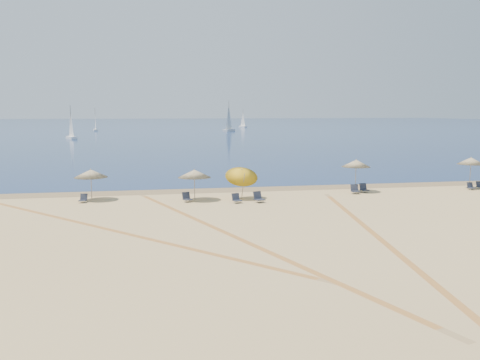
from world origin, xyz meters
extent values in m
plane|color=tan|center=(0.00, 0.00, 0.00)|extent=(160.00, 160.00, 0.00)
plane|color=#0C2151|center=(0.00, 225.00, 0.01)|extent=(500.00, 500.00, 0.00)
plane|color=olive|center=(0.00, 24.00, 0.00)|extent=(500.00, 500.00, 0.00)
cylinder|color=gray|center=(-10.57, 20.94, 1.03)|extent=(0.05, 0.08, 2.06)
cone|color=#F6EBC5|center=(-10.57, 20.96, 1.91)|extent=(2.34, 2.35, 0.59)
sphere|color=gray|center=(-10.57, 20.96, 2.21)|extent=(0.08, 0.08, 0.08)
cylinder|color=gray|center=(-3.37, 19.58, 1.02)|extent=(0.05, 0.05, 2.05)
cone|color=#F6EBC5|center=(-3.37, 19.58, 1.90)|extent=(2.33, 2.33, 0.55)
sphere|color=gray|center=(-3.37, 19.58, 2.20)|extent=(0.08, 0.08, 0.08)
cylinder|color=gray|center=(0.02, 18.90, 0.99)|extent=(0.05, 1.17, 2.00)
cone|color=gold|center=(0.02, 19.39, 1.85)|extent=(2.34, 2.30, 1.63)
sphere|color=gray|center=(0.02, 19.39, 2.15)|extent=(0.08, 0.08, 0.08)
cylinder|color=gray|center=(9.46, 21.13, 1.19)|extent=(0.05, 0.05, 2.38)
cone|color=#F6EBC5|center=(9.46, 21.13, 2.23)|extent=(2.24, 2.24, 0.55)
sphere|color=gray|center=(9.46, 21.13, 2.53)|extent=(0.08, 0.08, 0.08)
cylinder|color=gray|center=(19.30, 20.93, 1.21)|extent=(0.05, 0.05, 2.42)
cone|color=#F6EBC5|center=(19.30, 20.93, 2.27)|extent=(2.14, 2.14, 0.55)
sphere|color=gray|center=(19.30, 20.93, 2.57)|extent=(0.08, 0.08, 0.08)
cube|color=#1D212E|center=(-11.08, 19.90, 0.16)|extent=(0.60, 0.60, 0.05)
cube|color=#1D212E|center=(-11.02, 20.14, 0.38)|extent=(0.53, 0.30, 0.44)
cylinder|color=#A5A5AD|center=(-11.28, 19.77, 0.08)|extent=(0.02, 0.02, 0.16)
cylinder|color=#A5A5AD|center=(-10.89, 19.68, 0.08)|extent=(0.02, 0.02, 0.16)
cube|color=#1D212E|center=(-3.93, 18.86, 0.18)|extent=(0.71, 0.71, 0.05)
cube|color=#1D212E|center=(-4.02, 19.11, 0.42)|extent=(0.59, 0.37, 0.50)
cylinder|color=#A5A5AD|center=(-4.14, 18.58, 0.09)|extent=(0.02, 0.02, 0.18)
cylinder|color=#A5A5AD|center=(-3.72, 18.73, 0.09)|extent=(0.02, 0.02, 0.18)
cube|color=#1D212E|center=(-0.61, 17.78, 0.18)|extent=(0.67, 0.67, 0.05)
cube|color=#1D212E|center=(-0.68, 18.04, 0.41)|extent=(0.58, 0.33, 0.48)
cylinder|color=#A5A5AD|center=(-0.82, 17.53, 0.09)|extent=(0.02, 0.02, 0.18)
cylinder|color=#A5A5AD|center=(-0.40, 17.64, 0.09)|extent=(0.02, 0.02, 0.18)
cube|color=#1D212E|center=(0.96, 17.73, 0.20)|extent=(0.79, 0.79, 0.06)
cube|color=#1D212E|center=(0.86, 18.01, 0.47)|extent=(0.65, 0.42, 0.55)
cylinder|color=#A5A5AD|center=(0.73, 17.42, 0.10)|extent=(0.03, 0.03, 0.20)
cylinder|color=#A5A5AD|center=(1.19, 17.59, 0.10)|extent=(0.03, 0.03, 0.20)
cube|color=#1D212E|center=(8.99, 20.07, 0.19)|extent=(0.65, 0.65, 0.05)
cube|color=#1D212E|center=(9.03, 20.35, 0.44)|extent=(0.60, 0.28, 0.51)
cylinder|color=#A5A5AD|center=(8.77, 19.89, 0.09)|extent=(0.03, 0.03, 0.19)
cylinder|color=#A5A5AD|center=(9.22, 19.83, 0.09)|extent=(0.03, 0.03, 0.19)
cube|color=#1D212E|center=(10.00, 20.59, 0.19)|extent=(0.62, 0.62, 0.05)
cube|color=#1D212E|center=(9.98, 20.87, 0.44)|extent=(0.59, 0.26, 0.51)
cylinder|color=#A5A5AD|center=(9.78, 20.36, 0.09)|extent=(0.02, 0.02, 0.19)
cylinder|color=#A5A5AD|center=(10.23, 20.40, 0.09)|extent=(0.02, 0.02, 0.19)
cube|color=#1D212E|center=(19.01, 20.24, 0.16)|extent=(0.49, 0.49, 0.04)
cube|color=#1D212E|center=(19.01, 20.48, 0.37)|extent=(0.49, 0.18, 0.43)
cylinder|color=#A5A5AD|center=(18.81, 20.06, 0.08)|extent=(0.02, 0.02, 0.16)
cylinder|color=#A5A5AD|center=(19.20, 20.07, 0.08)|extent=(0.02, 0.02, 0.16)
cube|color=#1D212E|center=(20.05, 20.59, 0.16)|extent=(0.56, 0.56, 0.04)
cube|color=#1D212E|center=(20.09, 20.83, 0.37)|extent=(0.51, 0.25, 0.44)
cylinder|color=#A5A5AD|center=(19.86, 20.44, 0.08)|extent=(0.02, 0.02, 0.16)
cube|color=white|center=(-21.35, 155.82, 0.27)|extent=(1.89, 4.99, 0.53)
cylinder|color=gray|center=(-21.35, 155.82, 3.72)|extent=(0.11, 0.11, 7.08)
cube|color=white|center=(19.87, 143.25, 0.35)|extent=(4.76, 6.21, 0.69)
cylinder|color=gray|center=(19.87, 143.25, 4.83)|extent=(0.14, 0.14, 9.21)
cube|color=white|center=(32.00, 182.49, 0.27)|extent=(2.50, 4.94, 0.52)
cylinder|color=gray|center=(32.00, 182.49, 3.66)|extent=(0.10, 0.10, 6.97)
cube|color=white|center=(-22.60, 106.32, 0.28)|extent=(3.05, 5.17, 0.55)
cylinder|color=gray|center=(-22.60, 106.32, 3.86)|extent=(0.11, 0.11, 7.35)
plane|color=tan|center=(-2.55, 8.48, 0.00)|extent=(35.24, 35.24, 0.00)
plane|color=tan|center=(-2.88, 9.53, 0.00)|extent=(35.24, 35.24, 0.00)
plane|color=tan|center=(4.34, 5.41, 0.00)|extent=(32.13, 32.13, 0.00)
plane|color=tan|center=(4.51, 6.50, 0.00)|extent=(32.13, 32.13, 0.00)
plane|color=tan|center=(-8.80, 11.12, 0.00)|extent=(39.43, 39.43, 0.00)
plane|color=tan|center=(-9.50, 11.97, 0.00)|extent=(39.43, 39.43, 0.00)
camera|label=1|loc=(-6.99, -16.86, 6.29)|focal=38.91mm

